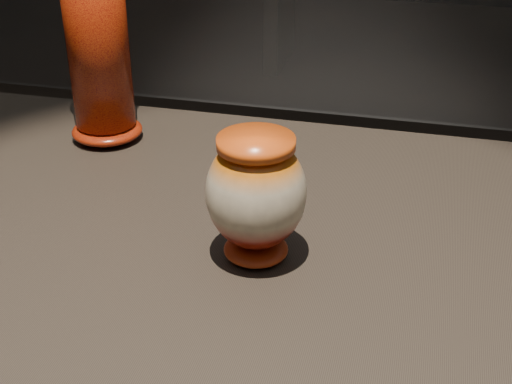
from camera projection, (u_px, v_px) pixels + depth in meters
main_vase at (256, 194)px, 0.80m from camera, size 0.12×0.12×0.15m
tall_vase at (97, 34)px, 1.05m from camera, size 0.12×0.12×0.35m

